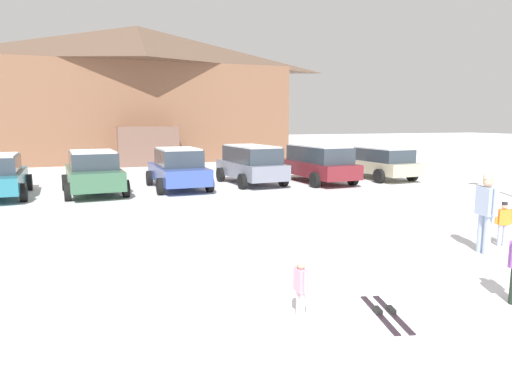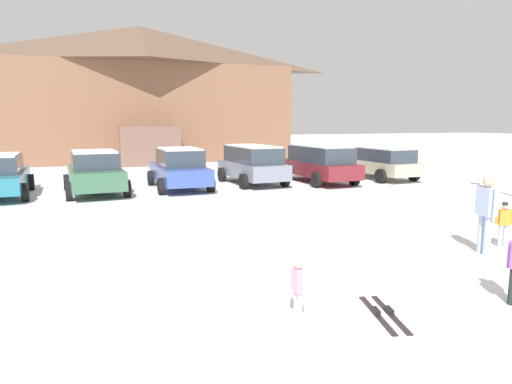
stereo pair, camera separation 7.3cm
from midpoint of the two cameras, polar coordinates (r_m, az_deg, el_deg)
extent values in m
cube|color=brown|center=(33.50, -14.35, 9.45)|extent=(19.77, 7.53, 6.45)
pyramid|color=brown|center=(33.87, -14.66, 17.21)|extent=(20.38, 8.14, 2.70)
cube|color=brown|center=(29.06, -13.41, 5.61)|extent=(3.63, 1.86, 2.40)
cylinder|color=black|center=(20.35, -26.59, 1.11)|extent=(0.25, 0.65, 0.64)
cylinder|color=black|center=(17.49, -27.16, -0.06)|extent=(0.25, 0.65, 0.64)
cube|color=#366147|center=(18.34, -19.75, 1.84)|extent=(2.12, 4.42, 0.67)
cube|color=#2D3842|center=(18.06, -19.80, 3.75)|extent=(1.76, 2.35, 0.59)
cube|color=white|center=(18.04, -19.86, 4.78)|extent=(1.64, 2.23, 0.06)
cylinder|color=black|center=(19.65, -22.87, 1.11)|extent=(0.26, 0.65, 0.64)
cylinder|color=black|center=(19.79, -17.19, 1.47)|extent=(0.26, 0.65, 0.64)
cylinder|color=black|center=(17.01, -22.61, 0.02)|extent=(0.26, 0.65, 0.64)
cylinder|color=black|center=(17.17, -16.07, 0.43)|extent=(0.26, 0.65, 0.64)
cube|color=#354D9E|center=(18.82, -9.86, 2.33)|extent=(1.86, 4.38, 0.63)
cube|color=#2D3842|center=(18.54, -9.78, 4.24)|extent=(1.60, 2.29, 0.66)
cube|color=white|center=(18.52, -9.81, 5.35)|extent=(1.49, 2.18, 0.06)
cylinder|color=black|center=(20.01, -13.30, 1.70)|extent=(0.23, 0.64, 0.64)
cylinder|color=black|center=(20.36, -7.99, 1.98)|extent=(0.23, 0.64, 0.64)
cylinder|color=black|center=(17.37, -12.00, 0.68)|extent=(0.23, 0.64, 0.64)
cylinder|color=black|center=(17.78, -5.95, 1.01)|extent=(0.23, 0.64, 0.64)
cube|color=slate|center=(19.93, -0.77, 2.84)|extent=(2.03, 4.30, 0.64)
cube|color=#2D3842|center=(19.80, -0.68, 4.70)|extent=(1.75, 3.28, 0.67)
cube|color=white|center=(19.77, -0.68, 5.75)|extent=(1.63, 3.12, 0.06)
cylinder|color=black|center=(20.82, -4.56, 2.19)|extent=(0.27, 0.65, 0.64)
cylinder|color=black|center=(21.52, 0.11, 2.43)|extent=(0.27, 0.65, 0.64)
cylinder|color=black|center=(18.42, -1.80, 1.33)|extent=(0.27, 0.65, 0.64)
cylinder|color=black|center=(19.21, 3.33, 1.64)|extent=(0.27, 0.65, 0.64)
cube|color=maroon|center=(20.61, 7.60, 2.93)|extent=(1.91, 4.56, 0.62)
cube|color=#2D3842|center=(20.48, 7.77, 4.71)|extent=(1.66, 3.47, 0.68)
cube|color=white|center=(20.45, 7.79, 5.74)|extent=(1.55, 3.30, 0.06)
cylinder|color=black|center=(21.42, 3.56, 2.39)|extent=(0.25, 0.65, 0.64)
cylinder|color=black|center=(22.30, 7.85, 2.58)|extent=(0.25, 0.65, 0.64)
cylinder|color=black|center=(18.99, 7.27, 1.49)|extent=(0.25, 0.65, 0.64)
cylinder|color=black|center=(19.97, 11.90, 1.74)|extent=(0.25, 0.65, 0.64)
cube|color=#B3AE90|center=(22.53, 14.81, 3.13)|extent=(1.93, 4.48, 0.55)
cube|color=#2D3842|center=(22.41, 15.00, 4.55)|extent=(1.68, 3.42, 0.58)
cube|color=white|center=(22.39, 15.04, 5.37)|extent=(1.56, 3.24, 0.06)
cylinder|color=black|center=(23.11, 10.89, 2.72)|extent=(0.25, 0.65, 0.64)
cylinder|color=black|center=(24.20, 14.55, 2.87)|extent=(0.25, 0.65, 0.64)
cylinder|color=black|center=(20.92, 15.05, 1.94)|extent=(0.25, 0.65, 0.64)
cylinder|color=black|center=(22.11, 18.85, 2.13)|extent=(0.25, 0.65, 0.64)
cylinder|color=#A8B0D1|center=(11.47, 28.48, -4.80)|extent=(0.09, 0.09, 0.49)
cylinder|color=#A8B0D1|center=(11.43, 27.99, -4.81)|extent=(0.09, 0.09, 0.49)
cube|color=orange|center=(11.36, 28.39, -2.76)|extent=(0.27, 0.23, 0.34)
cylinder|color=orange|center=(11.43, 29.09, -2.71)|extent=(0.07, 0.07, 0.33)
cylinder|color=orange|center=(11.30, 27.70, -2.73)|extent=(0.07, 0.07, 0.33)
sphere|color=tan|center=(11.32, 28.48, -1.60)|extent=(0.12, 0.12, 0.12)
cylinder|color=#272328|center=(11.31, 28.50, -1.27)|extent=(0.12, 0.12, 0.06)
cylinder|color=#9CAED0|center=(10.56, 26.75, -4.85)|extent=(0.15, 0.15, 0.82)
cylinder|color=#9CAED0|center=(10.69, 26.13, -4.64)|extent=(0.15, 0.15, 0.82)
cube|color=#A1B3D3|center=(10.49, 26.70, -1.02)|extent=(0.29, 0.43, 0.58)
cylinder|color=#A1B3D3|center=(10.30, 27.61, -1.17)|extent=(0.11, 0.11, 0.55)
cylinder|color=#A1B3D3|center=(10.68, 25.84, -0.72)|extent=(0.11, 0.11, 0.55)
sphere|color=tan|center=(10.44, 26.85, 1.12)|extent=(0.21, 0.21, 0.21)
cylinder|color=beige|center=(10.43, 26.90, 1.73)|extent=(0.20, 0.20, 0.10)
cylinder|color=silver|center=(6.54, 5.05, -13.86)|extent=(0.08, 0.08, 0.44)
cylinder|color=silver|center=(6.46, 5.45, -14.15)|extent=(0.08, 0.08, 0.44)
cube|color=pink|center=(6.36, 5.30, -10.90)|extent=(0.14, 0.22, 0.31)
cylinder|color=pink|center=(6.48, 4.73, -10.46)|extent=(0.06, 0.06, 0.29)
cylinder|color=pink|center=(6.25, 5.89, -11.21)|extent=(0.06, 0.06, 0.29)
sphere|color=tan|center=(6.30, 5.33, -9.09)|extent=(0.11, 0.11, 0.11)
cylinder|color=beige|center=(6.28, 5.33, -8.56)|extent=(0.11, 0.11, 0.05)
cube|color=black|center=(7.03, 16.38, -14.38)|extent=(0.41, 1.30, 0.02)
cube|color=black|center=(7.05, 16.23, -13.93)|extent=(0.13, 0.21, 0.06)
cube|color=black|center=(6.96, 14.80, -14.56)|extent=(0.41, 1.30, 0.02)
cube|color=black|center=(6.98, 14.67, -14.10)|extent=(0.13, 0.21, 0.06)
camera|label=1|loc=(0.04, -90.19, -0.03)|focal=32.00mm
camera|label=2|loc=(0.04, 89.81, 0.03)|focal=32.00mm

